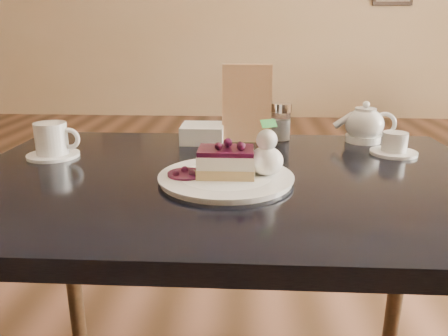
# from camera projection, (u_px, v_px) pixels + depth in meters

# --- Properties ---
(main_table) EXTENTS (1.18, 0.79, 0.73)m
(main_table) POSITION_uv_depth(u_px,v_px,m) (227.00, 206.00, 0.99)
(main_table) COLOR black
(main_table) RESTS_ON ground
(dessert_plate) EXTENTS (0.28, 0.28, 0.01)m
(dessert_plate) POSITION_uv_depth(u_px,v_px,m) (226.00, 178.00, 0.91)
(dessert_plate) COLOR white
(dessert_plate) RESTS_ON main_table
(cheesecake_slice) EXTENTS (0.12, 0.08, 0.06)m
(cheesecake_slice) POSITION_uv_depth(u_px,v_px,m) (226.00, 162.00, 0.90)
(cheesecake_slice) COLOR #ECCC7C
(cheesecake_slice) RESTS_ON dessert_plate
(whipped_cream) EXTENTS (0.07, 0.07, 0.06)m
(whipped_cream) POSITION_uv_depth(u_px,v_px,m) (266.00, 161.00, 0.91)
(whipped_cream) COLOR white
(whipped_cream) RESTS_ON dessert_plate
(berry_sauce) EXTENTS (0.08, 0.08, 0.01)m
(berry_sauce) POSITION_uv_depth(u_px,v_px,m) (186.00, 174.00, 0.91)
(berry_sauce) COLOR #31051D
(berry_sauce) RESTS_ON dessert_plate
(coffee_set) EXTENTS (0.14, 0.13, 0.09)m
(coffee_set) POSITION_uv_depth(u_px,v_px,m) (53.00, 142.00, 1.08)
(coffee_set) COLOR white
(coffee_set) RESTS_ON main_table
(tea_set) EXTENTS (0.21, 0.24, 0.10)m
(tea_set) POSITION_uv_depth(u_px,v_px,m) (370.00, 129.00, 1.20)
(tea_set) COLOR white
(tea_set) RESTS_ON main_table
(menu_card) EXTENTS (0.14, 0.03, 0.22)m
(menu_card) POSITION_uv_depth(u_px,v_px,m) (247.00, 104.00, 1.22)
(menu_card) COLOR beige
(menu_card) RESTS_ON main_table
(sugar_shaker) EXTENTS (0.06, 0.06, 0.11)m
(sugar_shaker) POSITION_uv_depth(u_px,v_px,m) (281.00, 122.00, 1.24)
(sugar_shaker) COLOR white
(sugar_shaker) RESTS_ON main_table
(napkin_stack) EXTENTS (0.12, 0.12, 0.05)m
(napkin_stack) POSITION_uv_depth(u_px,v_px,m) (203.00, 133.00, 1.24)
(napkin_stack) COLOR white
(napkin_stack) RESTS_ON main_table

